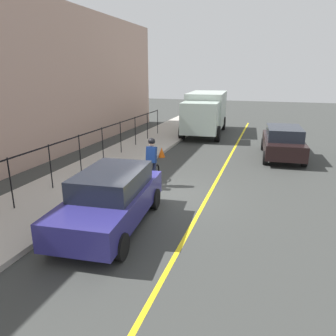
# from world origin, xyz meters

# --- Properties ---
(ground_plane) EXTENTS (80.00, 80.00, 0.00)m
(ground_plane) POSITION_xyz_m (0.00, 0.00, 0.00)
(ground_plane) COLOR #373937
(lane_line_centre) EXTENTS (36.00, 0.12, 0.01)m
(lane_line_centre) POSITION_xyz_m (0.00, -1.60, 0.00)
(lane_line_centre) COLOR yellow
(lane_line_centre) RESTS_ON ground
(sidewalk) EXTENTS (40.00, 3.20, 0.15)m
(sidewalk) POSITION_xyz_m (0.00, 3.40, 0.07)
(sidewalk) COLOR #B2ABA1
(sidewalk) RESTS_ON ground
(building_wall) EXTENTS (28.00, 0.80, 7.50)m
(building_wall) POSITION_xyz_m (2.00, 7.00, 3.75)
(building_wall) COLOR tan
(building_wall) RESTS_ON ground
(iron_fence) EXTENTS (18.75, 0.04, 1.60)m
(iron_fence) POSITION_xyz_m (1.00, 3.80, 1.34)
(iron_fence) COLOR black
(iron_fence) RESTS_ON sidewalk
(cyclist_lead) EXTENTS (1.71, 0.38, 1.83)m
(cyclist_lead) POSITION_xyz_m (0.91, 0.66, 0.91)
(cyclist_lead) COLOR black
(cyclist_lead) RESTS_ON ground
(patrol_sedan) EXTENTS (4.51, 2.16, 1.58)m
(patrol_sedan) POSITION_xyz_m (6.75, -4.10, 0.82)
(patrol_sedan) COLOR black
(patrol_sedan) RESTS_ON ground
(parked_sedan_rear) EXTENTS (4.54, 2.23, 1.58)m
(parked_sedan_rear) POSITION_xyz_m (-2.61, 0.54, 0.82)
(parked_sedan_rear) COLOR navy
(parked_sedan_rear) RESTS_ON ground
(box_truck_background) EXTENTS (6.86, 2.91, 2.78)m
(box_truck_background) POSITION_xyz_m (12.14, 0.94, 1.55)
(box_truck_background) COLOR #ABBAB1
(box_truck_background) RESTS_ON ground
(traffic_cone_near) EXTENTS (0.36, 0.36, 0.50)m
(traffic_cone_near) POSITION_xyz_m (5.02, 1.68, 0.25)
(traffic_cone_near) COLOR #E85A0E
(traffic_cone_near) RESTS_ON ground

